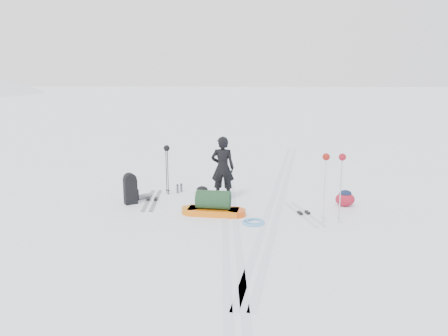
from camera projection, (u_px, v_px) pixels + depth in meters
The scene contains 13 objects.
ground at pixel (229, 206), 10.84m from camera, with size 200.00×200.00×0.00m, color white.
ski_tracks at pixel (254, 197), 11.65m from camera, with size 3.38×17.97×0.01m.
skier at pixel (223, 168), 11.32m from camera, with size 0.61×0.40×1.66m, color black.
pulk_sled at pixel (213, 205), 10.17m from camera, with size 1.55×0.61×0.58m.
expedition_rucksack at pixel (132, 189), 11.05m from camera, with size 0.61×0.84×0.79m.
ski_poles_black at pixel (167, 154), 11.74m from camera, with size 0.17×0.17×1.36m.
ski_poles_silver at pixel (334, 165), 9.39m from camera, with size 0.50×0.17×1.56m.
touring_skis_grey at pixel (152, 200), 11.35m from camera, with size 0.46×1.96×0.07m.
touring_skis_white at pixel (304, 214), 10.23m from camera, with size 0.82×1.87×0.07m.
rope_coil at pixel (254, 222), 9.63m from camera, with size 0.61×0.61×0.06m.
small_daypack at pixel (345, 198), 10.84m from camera, with size 0.59×0.54×0.41m.
thermos_pair at pixel (179, 188), 12.11m from camera, with size 0.16×0.25×0.25m.
stuff_sack at pixel (202, 190), 12.03m from camera, with size 0.38×0.33×0.20m.
Camera 1 is at (0.51, -10.37, 3.24)m, focal length 35.00 mm.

